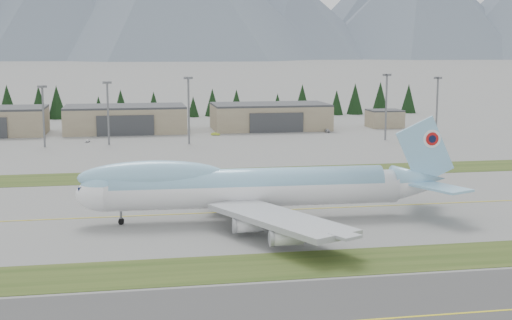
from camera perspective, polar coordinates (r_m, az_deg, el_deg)
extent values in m
plane|color=slate|center=(147.58, -4.45, -4.28)|extent=(7000.00, 7000.00, 0.00)
cube|color=#2C4217|center=(111.16, -2.39, -8.69)|extent=(400.00, 14.00, 0.08)
cube|color=#2C4217|center=(191.50, -5.84, -1.24)|extent=(400.00, 18.00, 0.08)
cube|color=yellow|center=(147.58, -4.45, -4.28)|extent=(400.00, 0.40, 0.02)
cylinder|color=white|center=(140.65, -0.19, -2.40)|extent=(58.18, 8.71, 6.73)
cylinder|color=#91CBEE|center=(140.27, -0.61, -1.92)|extent=(54.02, 8.05, 6.21)
ellipsoid|color=white|center=(139.58, -12.07, -2.69)|extent=(10.99, 7.09, 6.73)
ellipsoid|color=#91CBEE|center=(139.34, -12.09, -2.19)|extent=(9.20, 6.01, 5.71)
ellipsoid|color=#91CBEE|center=(138.67, -8.27, -1.31)|extent=(28.76, 6.69, 6.21)
cube|color=#0C1433|center=(139.61, -13.57, -2.18)|extent=(2.31, 2.77, 1.34)
cone|color=white|center=(149.30, 12.91, -1.97)|extent=(12.64, 7.02, 6.60)
cone|color=#91CBEE|center=(149.08, 12.92, -1.50)|extent=(11.59, 6.39, 6.01)
cube|color=#91CBEE|center=(148.54, 13.37, 0.71)|extent=(12.55, 1.05, 14.29)
cylinder|color=white|center=(149.06, 13.79, 1.69)|extent=(3.73, 0.33, 3.73)
cylinder|color=red|center=(149.16, 13.78, 1.69)|extent=(2.70, 0.30, 2.69)
cylinder|color=#0C1433|center=(149.25, 13.76, 1.70)|extent=(1.56, 0.26, 1.55)
cube|color=#91CBEE|center=(155.62, 12.80, -1.30)|extent=(10.70, 12.97, 0.48)
cube|color=#91CBEE|center=(144.32, 14.57, -2.15)|extent=(10.17, 12.91, 0.48)
cube|color=#AAAEB3|center=(157.89, -0.33, -1.84)|extent=(24.03, 31.82, 1.04)
cube|color=#AAAEB3|center=(124.90, 1.87, -4.74)|extent=(22.47, 32.23, 1.04)
cylinder|color=white|center=(153.66, -1.88, -2.90)|extent=(5.47, 2.77, 2.59)
cylinder|color=white|center=(163.64, -0.49, -2.16)|extent=(5.47, 2.77, 2.59)
cylinder|color=white|center=(128.62, -0.56, -5.23)|extent=(5.47, 2.77, 2.59)
cylinder|color=white|center=(120.22, 2.48, -6.25)|extent=(5.47, 2.77, 2.59)
cylinder|color=slate|center=(140.43, -10.74, -4.57)|extent=(0.47, 0.47, 2.48)
cylinder|color=slate|center=(144.43, -0.98, -4.00)|extent=(0.60, 0.60, 2.69)
cylinder|color=slate|center=(138.43, -0.65, -4.56)|extent=(0.60, 0.60, 2.69)
cylinder|color=slate|center=(145.17, 1.05, -3.93)|extent=(0.60, 0.60, 2.69)
cylinder|color=slate|center=(139.20, 1.47, -4.49)|extent=(0.60, 0.60, 2.69)
cylinder|color=black|center=(140.18, -10.74, -4.88)|extent=(1.15, 0.40, 1.14)
cylinder|color=black|center=(140.99, -10.72, -4.80)|extent=(1.15, 0.40, 1.14)
cylinder|color=black|center=(144.59, -0.98, -4.28)|extent=(1.26, 0.56, 1.24)
cylinder|color=black|center=(138.60, -0.65, -4.86)|extent=(1.26, 0.56, 1.24)
cylinder|color=black|center=(145.33, 1.05, -4.21)|extent=(1.26, 0.56, 1.24)
cylinder|color=black|center=(139.37, 1.47, -4.78)|extent=(1.26, 0.56, 1.24)
cube|color=gray|center=(294.36, -10.41, 3.19)|extent=(48.00, 26.00, 10.00)
cube|color=#35373A|center=(293.89, -10.44, 4.23)|extent=(48.00, 26.00, 0.80)
cube|color=#35373A|center=(281.23, -10.40, 2.72)|extent=(22.08, 0.60, 8.00)
cube|color=gray|center=(300.31, 1.13, 3.44)|extent=(48.00, 26.00, 10.00)
cube|color=#35373A|center=(299.85, 1.14, 4.47)|extent=(48.00, 26.00, 0.80)
cube|color=#35373A|center=(287.45, 1.66, 2.99)|extent=(22.08, 0.60, 8.00)
cube|color=gray|center=(312.34, 10.25, 3.24)|extent=(14.00, 12.00, 7.00)
cube|color=#35373A|center=(312.00, 10.27, 3.93)|extent=(14.00, 12.00, 0.60)
cylinder|color=slate|center=(255.08, -16.63, 3.27)|extent=(0.70, 0.70, 20.39)
cube|color=slate|center=(254.32, -16.74, 5.65)|extent=(3.20, 3.20, 0.80)
cylinder|color=slate|center=(255.84, -11.75, 3.60)|extent=(0.70, 0.70, 21.48)
cube|color=slate|center=(255.08, -11.83, 6.09)|extent=(3.20, 3.20, 0.80)
cylinder|color=slate|center=(253.47, -5.41, 3.87)|extent=(0.70, 0.70, 22.98)
cube|color=slate|center=(252.71, -5.44, 6.55)|extent=(3.20, 3.20, 0.80)
cylinder|color=slate|center=(267.65, 10.37, 4.10)|extent=(0.70, 0.70, 23.66)
cube|color=slate|center=(266.93, 10.44, 6.71)|extent=(3.20, 3.20, 0.80)
cylinder|color=slate|center=(281.81, 14.27, 4.05)|extent=(0.70, 0.70, 22.16)
cube|color=slate|center=(281.12, 14.36, 6.38)|extent=(3.20, 3.20, 0.80)
imported|color=silver|center=(265.18, -13.30, 1.39)|extent=(1.74, 3.20, 1.03)
imported|color=#A7BE2F|center=(279.10, -3.26, 1.98)|extent=(3.73, 2.19, 1.16)
imported|color=#B4B4B9|center=(290.68, 5.74, 2.23)|extent=(2.11, 4.40, 1.23)
cone|color=black|center=(363.60, -19.28, 4.42)|extent=(9.28, 9.28, 16.58)
cone|color=black|center=(355.41, -16.97, 4.40)|extent=(8.98, 8.98, 16.04)
cone|color=black|center=(357.55, -15.65, 4.49)|extent=(9.05, 9.05, 16.16)
cone|color=black|center=(358.80, -12.48, 4.17)|extent=(5.93, 5.93, 10.59)
cone|color=black|center=(355.15, -10.77, 4.45)|extent=(7.82, 7.82, 13.96)
cone|color=black|center=(357.56, -8.18, 4.44)|extent=(7.09, 7.09, 12.66)
cone|color=black|center=(355.39, -5.04, 4.28)|extent=(5.75, 5.75, 10.27)
cone|color=black|center=(359.14, -3.51, 4.63)|extent=(7.77, 7.77, 13.88)
cone|color=black|center=(361.89, -1.57, 4.63)|extent=(7.44, 7.44, 13.29)
cone|color=black|center=(365.20, 1.74, 4.49)|extent=(6.18, 6.18, 11.03)
cone|color=black|center=(369.04, 3.72, 4.87)|extent=(8.68, 8.68, 15.50)
cone|color=black|center=(367.84, 6.46, 4.61)|extent=(7.16, 7.16, 12.78)
cone|color=black|center=(372.74, 7.93, 4.88)|extent=(8.94, 8.94, 15.96)
cone|color=black|center=(382.29, 9.91, 4.97)|extent=(9.22, 9.22, 16.47)
cone|color=black|center=(385.71, 12.11, 4.85)|extent=(8.53, 8.53, 15.23)
cone|color=#474D5F|center=(2447.51, 3.06, 11.24)|extent=(622.39, 622.39, 267.71)
cone|color=#474D5F|center=(2596.91, 12.96, 12.08)|extent=(831.91, 831.91, 375.02)
cone|color=#474D5F|center=(3054.49, -14.13, 12.20)|extent=(891.97, 891.97, 445.98)
cone|color=#474D5F|center=(3092.74, -0.76, 12.65)|extent=(941.24, 941.24, 470.62)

